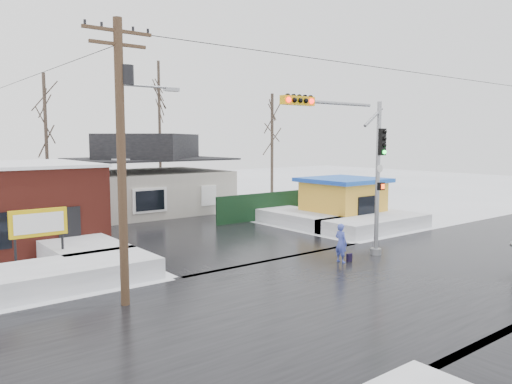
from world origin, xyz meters
TOP-DOWN VIEW (x-y plane):
  - ground at (0.00, 0.00)m, footprint 120.00×120.00m
  - road_ns at (0.00, 0.00)m, footprint 10.00×120.00m
  - road_ew at (0.00, 0.00)m, footprint 120.00×10.00m
  - snowbank_nw at (-9.00, 7.00)m, footprint 7.00×3.00m
  - snowbank_ne at (9.00, 7.00)m, footprint 7.00×3.00m
  - snowbank_nside_w at (-7.00, 12.00)m, footprint 3.00×8.00m
  - snowbank_nside_e at (7.00, 12.00)m, footprint 3.00×8.00m
  - traffic_signal at (2.43, 2.97)m, footprint 6.05×0.68m
  - utility_pole at (-7.93, 3.50)m, footprint 3.15×0.44m
  - marquee_sign at (-9.00, 9.49)m, footprint 2.20×0.21m
  - house at (2.00, 22.00)m, footprint 10.40×8.40m
  - kiosk at (9.50, 9.99)m, footprint 4.60×4.60m
  - fence at (6.50, 14.00)m, footprint 8.00×0.12m
  - tree_far_left at (-4.00, 26.00)m, footprint 3.00×3.00m
  - tree_far_mid at (6.00, 28.00)m, footprint 3.00×3.00m
  - tree_far_right at (12.00, 20.00)m, footprint 3.00×3.00m
  - pedestrian at (1.63, 3.01)m, footprint 0.41×0.62m
  - shopping_bag at (2.01, 2.86)m, footprint 0.29×0.14m

SIDE VIEW (x-z plane):
  - ground at x=0.00m, z-range 0.00..0.00m
  - road_ns at x=0.00m, z-range 0.00..0.02m
  - road_ew at x=0.00m, z-range 0.00..0.02m
  - shopping_bag at x=2.01m, z-range 0.00..0.35m
  - snowbank_nw at x=-9.00m, z-range 0.00..0.80m
  - snowbank_ne at x=9.00m, z-range 0.00..0.80m
  - snowbank_nside_w at x=-7.00m, z-range 0.00..0.80m
  - snowbank_nside_e at x=7.00m, z-range 0.00..0.80m
  - pedestrian at x=1.63m, z-range 0.00..1.70m
  - fence at x=6.50m, z-range 0.00..1.80m
  - kiosk at x=9.50m, z-range 0.03..2.90m
  - marquee_sign at x=-9.00m, z-range 0.65..3.20m
  - house at x=2.00m, z-range -0.26..5.50m
  - traffic_signal at x=2.43m, z-range 1.04..8.04m
  - utility_pole at x=-7.93m, z-range 0.61..9.61m
  - tree_far_right at x=12.00m, z-range 2.66..11.66m
  - tree_far_left at x=-4.00m, z-range 2.95..12.95m
  - tree_far_mid at x=6.00m, z-range 3.54..15.54m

